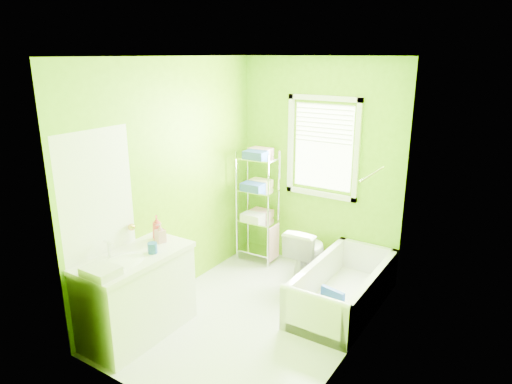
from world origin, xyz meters
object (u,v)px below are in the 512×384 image
Objects in this scene: wire_shelf_unit at (258,195)px; bathtub at (342,294)px; toilet at (306,252)px; vanity at (136,293)px.

bathtub is at bearing -20.96° from wire_shelf_unit.
toilet is 0.61× the size of vanity.
toilet is 2.10m from vanity.
bathtub is 2.13m from vanity.
vanity is (-1.47, -1.51, 0.29)m from bathtub.
wire_shelf_unit is at bearing 87.72° from vanity.
wire_shelf_unit is at bearing 159.04° from bathtub.
toilet is at bearing 147.12° from bathtub.
bathtub is 1.67m from wire_shelf_unit.
vanity reaches higher than bathtub.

